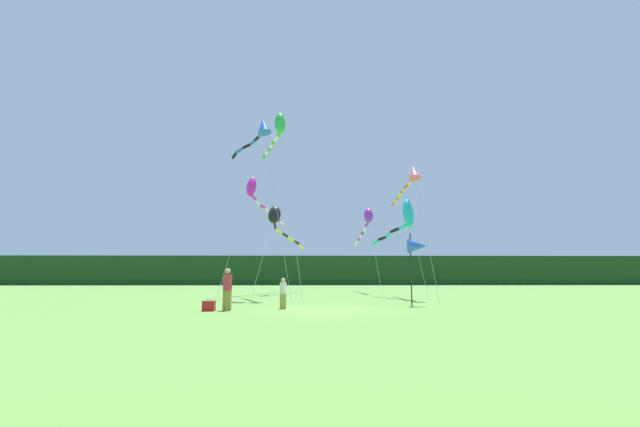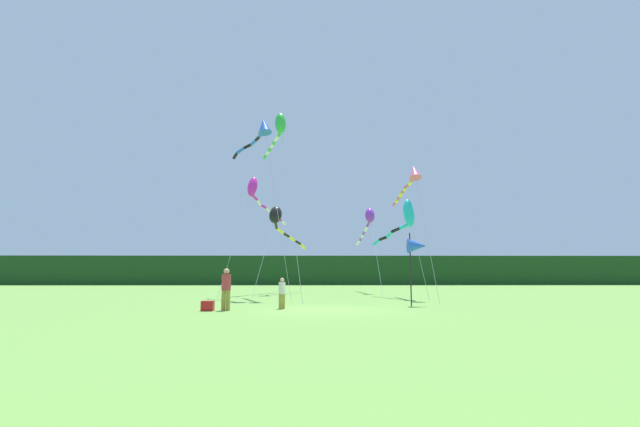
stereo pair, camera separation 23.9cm
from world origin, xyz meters
name	(u,v)px [view 2 (the right image)]	position (x,y,z in m)	size (l,w,h in m)	color
ground_plane	(322,310)	(0.00, 0.00, 0.00)	(120.00, 120.00, 0.00)	#6B9E42
distant_treeline	(316,270)	(0.00, 45.00, 1.98)	(108.00, 3.99, 3.96)	#193D19
person_adult	(226,287)	(-3.99, -0.19, 0.97)	(0.38, 0.38, 1.73)	olive
person_child	(282,291)	(-1.73, 0.68, 0.74)	(0.29, 0.29, 1.33)	olive
cooler_box	(208,306)	(-4.68, -0.42, 0.20)	(0.49, 0.38, 0.41)	red
banner_flag_pole	(417,246)	(4.65, 2.62, 2.82)	(0.90, 0.70, 3.47)	black
kite_purple	(368,219)	(4.08, 17.36, 5.87)	(1.07, 9.86, 6.90)	#B2B2B2
kite_cyan	(405,217)	(5.39, 8.95, 5.03)	(2.53, 5.61, 6.20)	#B2B2B2
kite_blue	(261,130)	(-3.74, 9.11, 10.71)	(4.52, 5.68, 11.47)	#B2B2B2
kite_magenta	(257,194)	(-4.62, 14.70, 7.51)	(3.68, 10.26, 8.77)	#B2B2B2
kite_green	(279,128)	(-2.60, 9.12, 10.85)	(3.11, 8.76, 11.86)	#B2B2B2
kite_black	(278,219)	(-3.03, 14.87, 5.59)	(3.23, 10.03, 6.66)	#B2B2B2
kite_rainbow	(411,178)	(5.76, 8.67, 7.49)	(1.01, 8.22, 8.30)	#B2B2B2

